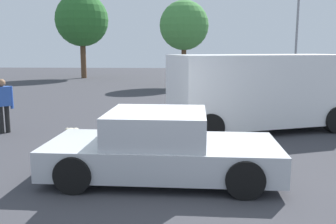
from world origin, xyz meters
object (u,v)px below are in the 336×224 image
(van_white, at_px, (259,90))
(pedestrian, at_px, (3,101))
(sedan_foreground, at_px, (161,148))
(dog, at_px, (72,133))
(light_post_near, at_px, (299,3))

(van_white, bearing_deg, pedestrian, 166.27)
(sedan_foreground, bearing_deg, pedestrian, 145.34)
(van_white, distance_m, pedestrian, 7.36)
(van_white, bearing_deg, dog, -177.72)
(dog, relative_size, pedestrian, 0.34)
(dog, distance_m, pedestrian, 2.73)
(pedestrian, bearing_deg, van_white, 55.11)
(light_post_near, bearing_deg, pedestrian, -131.65)
(pedestrian, distance_m, light_post_near, 18.47)
(pedestrian, xyz_separation_m, light_post_near, (11.95, 13.44, 4.22))
(dog, xyz_separation_m, van_white, (4.96, 1.99, 0.89))
(pedestrian, bearing_deg, dog, 21.53)
(dog, height_order, light_post_near, light_post_near)
(dog, bearing_deg, van_white, 69.49)
(sedan_foreground, distance_m, pedestrian, 5.87)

